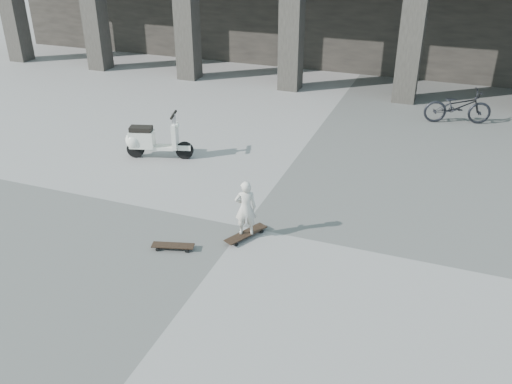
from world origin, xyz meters
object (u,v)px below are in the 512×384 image
(longboard, at_px, (246,234))
(scooter, at_px, (148,140))
(bicycle, at_px, (458,106))
(skateboard_spare, at_px, (173,246))
(child, at_px, (246,208))

(longboard, distance_m, scooter, 4.17)
(scooter, xyz_separation_m, bicycle, (6.53, 4.93, 0.03))
(longboard, distance_m, skateboard_spare, 1.28)
(skateboard_spare, relative_size, bicycle, 0.42)
(scooter, bearing_deg, child, -52.31)
(child, relative_size, scooter, 0.66)
(skateboard_spare, height_order, scooter, scooter)
(skateboard_spare, bearing_deg, bicycle, 47.29)
(scooter, bearing_deg, skateboard_spare, -70.18)
(skateboard_spare, distance_m, child, 1.38)
(bicycle, bearing_deg, skateboard_spare, 137.94)
(scooter, bearing_deg, bicycle, 20.69)
(skateboard_spare, height_order, bicycle, bicycle)
(skateboard_spare, bearing_deg, longboard, 21.98)
(longboard, bearing_deg, child, 179.16)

